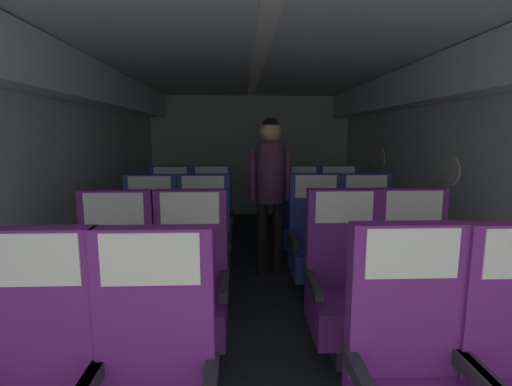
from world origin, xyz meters
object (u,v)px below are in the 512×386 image
at_px(seat_d_left_window, 171,223).
at_px(seat_d_right_aisle, 339,221).
at_px(seat_d_left_aisle, 212,222).
at_px(flight_attendant, 270,179).
at_px(seat_b_left_window, 114,294).
at_px(seat_c_left_window, 150,248).
at_px(seat_b_right_aisle, 415,288).
at_px(seat_b_left_aisle, 190,293).
at_px(seat_b_right_window, 345,291).
at_px(seat_d_right_window, 300,222).
at_px(seat_c_right_window, 316,246).
at_px(seat_c_right_aisle, 367,246).
at_px(seat_c_left_aisle, 203,248).

xyz_separation_m(seat_d_left_window, seat_d_right_aisle, (1.89, -0.01, 0.00)).
bearing_deg(seat_d_left_aisle, flight_attendant, -30.15).
relative_size(seat_b_left_window, seat_c_left_window, 1.00).
height_order(seat_b_right_aisle, flight_attendant, flight_attendant).
xyz_separation_m(seat_b_left_aisle, seat_d_left_window, (-0.47, 1.85, 0.00)).
distance_m(seat_b_left_window, seat_b_right_window, 1.44).
bearing_deg(seat_d_right_aisle, seat_d_right_window, 179.47).
bearing_deg(seat_d_right_window, seat_c_right_window, -90.28).
relative_size(seat_c_right_window, seat_d_left_aisle, 1.00).
relative_size(seat_b_left_aisle, seat_c_right_aisle, 1.00).
bearing_deg(seat_c_right_aisle, seat_c_left_aisle, 179.88).
height_order(seat_d_left_window, seat_d_right_window, same).
relative_size(seat_c_left_window, seat_d_right_window, 1.00).
distance_m(seat_b_left_aisle, seat_b_right_aisle, 1.43).
bearing_deg(seat_d_right_window, seat_b_right_aisle, -76.55).
xyz_separation_m(seat_c_right_aisle, seat_d_left_window, (-1.90, 0.93, 0.00)).
distance_m(seat_d_right_window, flight_attendant, 0.73).
distance_m(seat_b_right_window, seat_c_right_aisle, 1.03).
relative_size(seat_c_left_aisle, seat_d_left_window, 1.00).
relative_size(seat_b_right_window, seat_c_left_window, 1.00).
bearing_deg(seat_b_left_window, seat_d_right_window, 51.82).
distance_m(seat_b_right_aisle, seat_d_right_aisle, 1.84).
xyz_separation_m(seat_c_right_window, seat_d_right_aisle, (0.44, 0.91, 0.00)).
relative_size(seat_b_right_window, seat_d_left_aisle, 1.00).
bearing_deg(flight_attendant, seat_d_left_window, -33.60).
xyz_separation_m(seat_b_left_window, seat_c_left_aisle, (0.46, 0.92, 0.00)).
height_order(seat_b_left_window, seat_d_right_aisle, same).
bearing_deg(seat_d_left_aisle, seat_b_left_aisle, -89.66).
relative_size(seat_d_left_window, flight_attendant, 0.68).
distance_m(seat_b_right_window, seat_d_right_window, 1.86).
bearing_deg(seat_d_left_aisle, seat_c_right_window, -42.93).
height_order(seat_c_right_aisle, flight_attendant, flight_attendant).
bearing_deg(seat_b_left_window, seat_c_left_aisle, 63.61).
distance_m(seat_c_right_window, seat_d_left_aisle, 1.36).
xyz_separation_m(seat_b_left_window, flight_attendant, (1.08, 1.49, 0.52)).
height_order(seat_c_right_aisle, seat_d_left_window, same).
relative_size(seat_c_left_window, seat_c_right_aisle, 1.00).
height_order(seat_d_right_window, flight_attendant, flight_attendant).
relative_size(seat_b_right_aisle, seat_c_right_window, 1.00).
xyz_separation_m(seat_b_right_aisle, seat_c_right_window, (-0.45, 0.93, 0.00)).
relative_size(seat_d_right_window, flight_attendant, 0.68).
relative_size(seat_b_left_window, seat_c_left_aisle, 1.00).
bearing_deg(seat_b_right_aisle, seat_c_right_window, 115.63).
xyz_separation_m(seat_c_left_window, seat_c_right_window, (1.45, 0.01, 0.00)).
relative_size(seat_c_right_window, seat_d_right_aisle, 1.00).
relative_size(seat_b_right_aisle, seat_c_left_aisle, 1.00).
bearing_deg(seat_b_right_window, seat_c_left_window, 147.19).
distance_m(seat_d_left_aisle, seat_d_right_window, 1.00).
distance_m(seat_d_right_aisle, seat_d_right_window, 0.44).
height_order(seat_b_right_window, seat_c_right_window, same).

